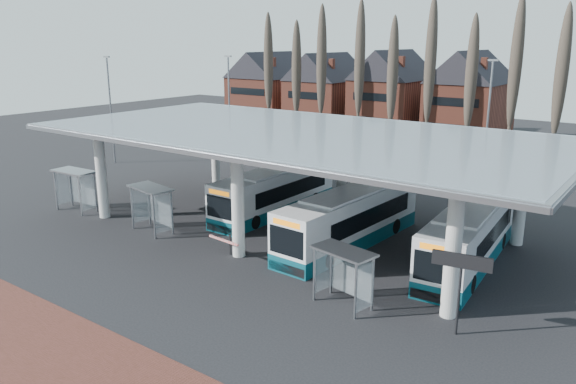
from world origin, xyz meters
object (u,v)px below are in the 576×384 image
Objects in this scene: bus_1 at (276,192)px; shelter_2 at (345,264)px; bus_3 at (469,237)px; bus_2 at (351,219)px; shelter_1 at (153,199)px; shelter_0 at (76,181)px.

shelter_2 is (11.07, -9.40, 0.48)m from bus_1.
bus_1 is 13.99m from bus_3.
bus_3 is at bearing 13.17° from bus_2.
bus_1 is 8.52m from shelter_1.
shelter_0 is at bearing -161.04° from bus_2.
bus_3 is (6.60, 1.16, -0.03)m from bus_2.
shelter_0 is at bearing -169.01° from shelter_1.
bus_3 is 8.65m from shelter_2.
shelter_0 is (-18.92, -5.35, 0.57)m from bus_2.
bus_1 is at bearing 150.78° from shelter_2.
bus_3 is at bearing 81.76° from shelter_2.
bus_1 reaches higher than shelter_1.
bus_2 is 1.02× the size of bus_3.
shelter_2 is (14.84, -1.79, -0.15)m from shelter_1.
shelter_0 reaches higher than shelter_1.
shelter_0 is (-11.59, -7.76, 0.64)m from bus_1.
shelter_2 is at bearing 3.04° from shelter_1.
bus_1 is at bearing 170.42° from bus_3.
bus_2 is at bearing 129.26° from shelter_2.
bus_1 reaches higher than shelter_2.
shelter_0 is at bearing -146.00° from bus_1.
bus_3 is 3.73× the size of shelter_2.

